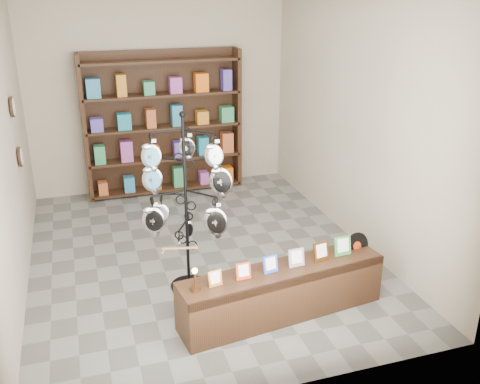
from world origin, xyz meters
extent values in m
plane|color=slate|center=(0.00, 0.00, 0.00)|extent=(5.00, 5.00, 0.00)
plane|color=#B3AA90|center=(0.00, 2.50, 1.50)|extent=(4.00, 0.00, 4.00)
plane|color=#B3AA90|center=(0.00, -2.50, 1.50)|extent=(4.00, 0.00, 4.00)
plane|color=#B3AA90|center=(-2.00, 0.00, 1.50)|extent=(0.00, 5.00, 5.00)
plane|color=#B3AA90|center=(2.00, 0.00, 1.50)|extent=(0.00, 5.00, 5.00)
cylinder|color=black|center=(-0.30, -0.71, 0.01)|extent=(0.51, 0.51, 0.03)
cylinder|color=black|center=(-0.30, -0.71, 0.96)|extent=(0.04, 0.04, 1.91)
sphere|color=black|center=(-0.30, -0.71, 1.93)|extent=(0.06, 0.06, 0.06)
ellipsoid|color=silver|center=(-0.24, -0.52, 0.60)|extent=(0.11, 0.06, 0.20)
cube|color=#BD7E4F|center=(-0.43, -0.95, 0.61)|extent=(0.36, 0.10, 0.04)
cube|color=black|center=(0.48, -1.51, 0.26)|extent=(2.16, 0.71, 0.52)
cube|color=orange|center=(-0.24, -1.61, 0.60)|extent=(0.14, 0.07, 0.15)
cube|color=#B42E0E|center=(0.05, -1.57, 0.60)|extent=(0.15, 0.07, 0.16)
cube|color=#263FA5|center=(0.33, -1.53, 0.61)|extent=(0.16, 0.07, 0.17)
cube|color=#E54C33|center=(0.62, -1.49, 0.61)|extent=(0.17, 0.08, 0.18)
cube|color=orange|center=(0.91, -1.45, 0.62)|extent=(0.18, 0.08, 0.19)
cube|color=#337233|center=(1.16, -1.42, 0.62)|extent=(0.19, 0.08, 0.20)
cylinder|color=black|center=(1.38, -1.34, 0.55)|extent=(0.29, 0.10, 0.28)
cylinder|color=#B42E0E|center=(1.38, -1.35, 0.55)|extent=(0.10, 0.04, 0.10)
cylinder|color=#4F3116|center=(-0.43, -1.63, 0.54)|extent=(0.10, 0.10, 0.04)
cylinder|color=#4F3116|center=(-0.43, -1.63, 0.63)|extent=(0.02, 0.02, 0.13)
sphere|color=#FFBF59|center=(-0.43, -1.63, 0.72)|extent=(0.05, 0.05, 0.05)
cube|color=black|center=(0.00, 2.44, 1.10)|extent=(2.40, 0.04, 2.20)
cube|color=black|center=(-1.18, 2.28, 1.10)|extent=(0.06, 0.36, 2.20)
cube|color=black|center=(1.18, 2.28, 1.10)|extent=(0.06, 0.36, 2.20)
cube|color=black|center=(0.00, 2.28, 0.05)|extent=(2.36, 0.36, 0.04)
cube|color=black|center=(0.00, 2.28, 0.55)|extent=(2.36, 0.36, 0.03)
cube|color=black|center=(0.00, 2.28, 1.05)|extent=(2.36, 0.36, 0.04)
cube|color=black|center=(0.00, 2.28, 1.55)|extent=(2.36, 0.36, 0.04)
cube|color=black|center=(0.00, 2.28, 2.05)|extent=(2.36, 0.36, 0.04)
cylinder|color=black|center=(-1.97, 0.80, 1.80)|extent=(0.03, 0.24, 0.24)
cylinder|color=black|center=(-1.97, 0.80, 1.20)|extent=(0.03, 0.24, 0.24)
camera|label=1|loc=(-1.31, -5.75, 3.12)|focal=40.00mm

